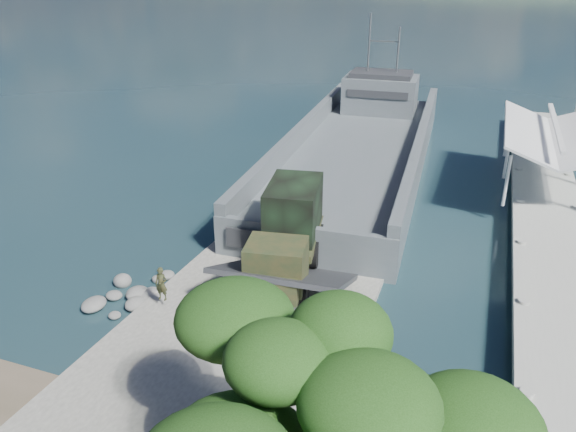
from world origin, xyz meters
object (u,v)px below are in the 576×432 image
at_px(pier, 546,183).
at_px(military_truck, 288,234).
at_px(soldier, 162,291).
at_px(sailboat_far, 570,135).
at_px(landing_craft, 357,158).
at_px(overhang_tree, 321,430).

bearing_deg(pier, military_truck, -131.65).
bearing_deg(soldier, sailboat_far, 58.65).
bearing_deg(landing_craft, pier, -14.87).
bearing_deg(landing_craft, sailboat_far, 38.28).
bearing_deg(soldier, landing_craft, 77.76).
height_order(military_truck, overhang_tree, overhang_tree).
bearing_deg(pier, sailboat_far, 79.82).
xyz_separation_m(military_truck, soldier, (-4.21, -5.11, -1.23)).
height_order(pier, overhang_tree, overhang_tree).
distance_m(soldier, overhang_tree, 15.27).
xyz_separation_m(sailboat_far, overhang_tree, (-9.62, -46.60, 5.87)).
height_order(soldier, overhang_tree, overhang_tree).
xyz_separation_m(landing_craft, soldier, (-3.74, -22.13, 0.37)).
distance_m(military_truck, overhang_tree, 16.78).
height_order(landing_craft, soldier, landing_craft).
height_order(military_truck, soldier, military_truck).
xyz_separation_m(landing_craft, sailboat_far, (16.28, 14.43, -0.57)).
distance_m(landing_craft, overhang_tree, 33.28).
bearing_deg(pier, soldier, -131.09).
bearing_deg(soldier, pier, 46.26).
bearing_deg(landing_craft, military_truck, -91.68).
bearing_deg(sailboat_far, soldier, -126.73).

